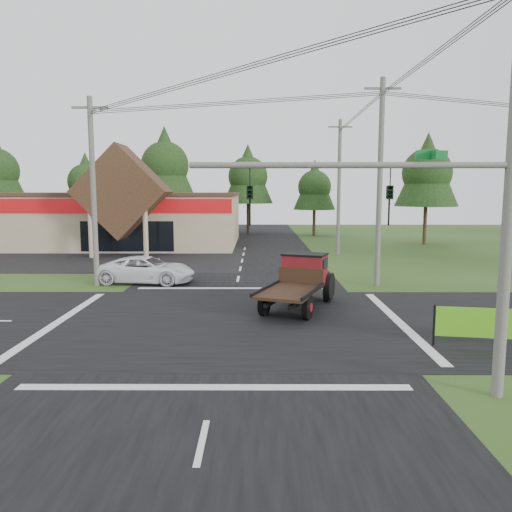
{
  "coord_description": "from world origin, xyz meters",
  "views": [
    {
      "loc": [
        1.19,
        -20.06,
        5.36
      ],
      "look_at": [
        1.12,
        4.15,
        2.2
      ],
      "focal_mm": 35.0,
      "sensor_mm": 36.0,
      "label": 1
    }
  ],
  "objects": [
    {
      "name": "ground",
      "position": [
        0.0,
        0.0,
        0.0
      ],
      "size": [
        120.0,
        120.0,
        0.0
      ],
      "primitive_type": "plane",
      "color": "#254317",
      "rests_on": "ground"
    },
    {
      "name": "antique_flatbed_truck",
      "position": [
        3.01,
        2.27,
        1.24
      ],
      "size": [
        4.25,
        6.33,
        2.47
      ],
      "primitive_type": null,
      "rotation": [
        0.0,
        0.0,
        -0.37
      ],
      "color": "#610D10",
      "rests_on": "ground"
    },
    {
      "name": "tree_row_e",
      "position": [
        8.0,
        40.0,
        6.03
      ],
      "size": [
        5.04,
        5.04,
        9.09
      ],
      "color": "#332316",
      "rests_on": "ground"
    },
    {
      "name": "road_ew",
      "position": [
        0.0,
        0.0,
        0.01
      ],
      "size": [
        120.0,
        12.0,
        0.02
      ],
      "primitive_type": "cube",
      "color": "black",
      "rests_on": "ground"
    },
    {
      "name": "tree_side_ne",
      "position": [
        18.0,
        30.0,
        7.38
      ],
      "size": [
        6.16,
        6.16,
        11.11
      ],
      "color": "#332316",
      "rests_on": "ground"
    },
    {
      "name": "utility_pole_nr",
      "position": [
        7.5,
        -7.5,
        5.64
      ],
      "size": [
        2.0,
        0.3,
        11.0
      ],
      "color": "#595651",
      "rests_on": "ground"
    },
    {
      "name": "utility_pole_n",
      "position": [
        8.0,
        22.0,
        5.74
      ],
      "size": [
        2.0,
        0.3,
        11.2
      ],
      "color": "#595651",
      "rests_on": "ground"
    },
    {
      "name": "roadside_banner",
      "position": [
        9.39,
        -3.53,
        0.73
      ],
      "size": [
        4.24,
        0.84,
        1.46
      ],
      "primitive_type": null,
      "rotation": [
        0.0,
        0.0,
        -0.17
      ],
      "color": "#50A415",
      "rests_on": "ground"
    },
    {
      "name": "tree_row_b",
      "position": [
        -20.0,
        42.0,
        6.7
      ],
      "size": [
        5.6,
        5.6,
        10.1
      ],
      "color": "#332316",
      "rests_on": "ground"
    },
    {
      "name": "utility_pole_ne",
      "position": [
        8.0,
        8.0,
        5.89
      ],
      "size": [
        2.0,
        0.3,
        11.5
      ],
      "color": "#595651",
      "rests_on": "ground"
    },
    {
      "name": "parking_apron",
      "position": [
        -14.0,
        19.0,
        0.01
      ],
      "size": [
        28.0,
        14.0,
        0.02
      ],
      "primitive_type": "cube",
      "color": "black",
      "rests_on": "ground"
    },
    {
      "name": "tree_row_d",
      "position": [
        0.0,
        42.0,
        7.38
      ],
      "size": [
        6.16,
        6.16,
        11.11
      ],
      "color": "#332316",
      "rests_on": "ground"
    },
    {
      "name": "utility_pole_nw",
      "position": [
        -8.0,
        8.0,
        5.39
      ],
      "size": [
        2.0,
        0.3,
        10.5
      ],
      "color": "#595651",
      "rests_on": "ground"
    },
    {
      "name": "road_ns",
      "position": [
        0.0,
        0.0,
        0.01
      ],
      "size": [
        12.0,
        120.0,
        0.02
      ],
      "primitive_type": "cube",
      "color": "black",
      "rests_on": "ground"
    },
    {
      "name": "white_pickup",
      "position": [
        -5.33,
        8.8,
        0.78
      ],
      "size": [
        5.88,
        3.27,
        1.56
      ],
      "primitive_type": "imported",
      "rotation": [
        0.0,
        0.0,
        1.44
      ],
      "color": "white",
      "rests_on": "ground"
    },
    {
      "name": "traffic_signal_mast",
      "position": [
        5.82,
        -7.5,
        4.43
      ],
      "size": [
        8.12,
        0.24,
        7.0
      ],
      "color": "#595651",
      "rests_on": "ground"
    },
    {
      "name": "tree_row_c",
      "position": [
        -10.0,
        41.0,
        8.72
      ],
      "size": [
        7.28,
        7.28,
        13.13
      ],
      "color": "#332316",
      "rests_on": "ground"
    },
    {
      "name": "cvs_building",
      "position": [
        -15.7,
        29.57,
        2.78
      ],
      "size": [
        30.4,
        18.2,
        9.19
      ],
      "color": "tan",
      "rests_on": "ground"
    }
  ]
}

